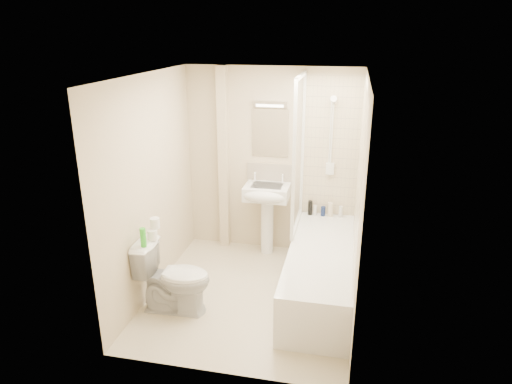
# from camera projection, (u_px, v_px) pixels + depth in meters

# --- Properties ---
(floor) EXTENTS (2.50, 2.50, 0.00)m
(floor) POSITION_uv_depth(u_px,v_px,m) (251.00, 295.00, 5.11)
(floor) COLOR beige
(floor) RESTS_ON ground
(wall_back) EXTENTS (2.20, 0.02, 2.40)m
(wall_back) POSITION_uv_depth(u_px,v_px,m) (271.00, 162.00, 5.85)
(wall_back) COLOR beige
(wall_back) RESTS_ON ground
(wall_left) EXTENTS (0.02, 2.50, 2.40)m
(wall_left) POSITION_uv_depth(u_px,v_px,m) (151.00, 187.00, 4.92)
(wall_left) COLOR beige
(wall_left) RESTS_ON ground
(wall_right) EXTENTS (0.02, 2.50, 2.40)m
(wall_right) POSITION_uv_depth(u_px,v_px,m) (359.00, 203.00, 4.49)
(wall_right) COLOR beige
(wall_right) RESTS_ON ground
(ceiling) EXTENTS (2.20, 2.50, 0.02)m
(ceiling) POSITION_uv_depth(u_px,v_px,m) (250.00, 75.00, 4.30)
(ceiling) COLOR white
(ceiling) RESTS_ON wall_back
(tile_back) EXTENTS (0.70, 0.01, 1.75)m
(tile_back) POSITION_uv_depth(u_px,v_px,m) (331.00, 148.00, 5.62)
(tile_back) COLOR beige
(tile_back) RESTS_ON wall_back
(tile_right) EXTENTS (0.01, 2.10, 1.75)m
(tile_right) POSITION_uv_depth(u_px,v_px,m) (359.00, 175.00, 4.60)
(tile_right) COLOR beige
(tile_right) RESTS_ON wall_right
(pipe_boxing) EXTENTS (0.12, 0.12, 2.40)m
(pipe_boxing) POSITION_uv_depth(u_px,v_px,m) (224.00, 161.00, 5.92)
(pipe_boxing) COLOR beige
(pipe_boxing) RESTS_ON ground
(splashback) EXTENTS (0.60, 0.02, 0.30)m
(splashback) POSITION_uv_depth(u_px,v_px,m) (270.00, 175.00, 5.91)
(splashback) COLOR beige
(splashback) RESTS_ON wall_back
(mirror) EXTENTS (0.46, 0.01, 0.60)m
(mirror) POSITION_uv_depth(u_px,v_px,m) (270.00, 133.00, 5.72)
(mirror) COLOR white
(mirror) RESTS_ON wall_back
(strip_light) EXTENTS (0.42, 0.07, 0.07)m
(strip_light) POSITION_uv_depth(u_px,v_px,m) (270.00, 104.00, 5.57)
(strip_light) COLOR silver
(strip_light) RESTS_ON wall_back
(bathtub) EXTENTS (0.70, 2.10, 0.55)m
(bathtub) POSITION_uv_depth(u_px,v_px,m) (320.00, 270.00, 5.05)
(bathtub) COLOR white
(bathtub) RESTS_ON ground
(shower_screen) EXTENTS (0.04, 0.92, 1.80)m
(shower_screen) POSITION_uv_depth(u_px,v_px,m) (299.00, 154.00, 5.28)
(shower_screen) COLOR white
(shower_screen) RESTS_ON bathtub
(shower_fixture) EXTENTS (0.10, 0.16, 0.99)m
(shower_fixture) POSITION_uv_depth(u_px,v_px,m) (331.00, 139.00, 5.54)
(shower_fixture) COLOR white
(shower_fixture) RESTS_ON wall_back
(pedestal_sink) EXTENTS (0.56, 0.50, 1.08)m
(pedestal_sink) POSITION_uv_depth(u_px,v_px,m) (266.00, 200.00, 5.79)
(pedestal_sink) COLOR white
(pedestal_sink) RESTS_ON ground
(bottle_black_a) EXTENTS (0.06, 0.06, 0.19)m
(bottle_black_a) POSITION_uv_depth(u_px,v_px,m) (310.00, 208.00, 5.86)
(bottle_black_a) COLOR black
(bottle_black_a) RESTS_ON bathtub
(bottle_white_a) EXTENTS (0.05, 0.05, 0.13)m
(bottle_white_a) POSITION_uv_depth(u_px,v_px,m) (315.00, 210.00, 5.85)
(bottle_white_a) COLOR silver
(bottle_white_a) RESTS_ON bathtub
(bottle_blue) EXTENTS (0.06, 0.06, 0.12)m
(bottle_blue) POSITION_uv_depth(u_px,v_px,m) (323.00, 211.00, 5.84)
(bottle_blue) COLOR #12204F
(bottle_blue) RESTS_ON bathtub
(bottle_cream) EXTENTS (0.07, 0.07, 0.19)m
(bottle_cream) POSITION_uv_depth(u_px,v_px,m) (331.00, 210.00, 5.81)
(bottle_cream) COLOR beige
(bottle_cream) RESTS_ON bathtub
(bottle_white_b) EXTENTS (0.05, 0.05, 0.15)m
(bottle_white_b) POSITION_uv_depth(u_px,v_px,m) (341.00, 212.00, 5.79)
(bottle_white_b) COLOR white
(bottle_white_b) RESTS_ON bathtub
(toilet) EXTENTS (0.49, 0.79, 0.77)m
(toilet) POSITION_uv_depth(u_px,v_px,m) (174.00, 277.00, 4.73)
(toilet) COLOR white
(toilet) RESTS_ON ground
(toilet_roll_lower) EXTENTS (0.10, 0.10, 0.10)m
(toilet_roll_lower) POSITION_uv_depth(u_px,v_px,m) (152.00, 235.00, 4.67)
(toilet_roll_lower) COLOR white
(toilet_roll_lower) RESTS_ON toilet
(toilet_roll_upper) EXTENTS (0.10, 0.10, 0.11)m
(toilet_roll_upper) POSITION_uv_depth(u_px,v_px,m) (155.00, 223.00, 4.68)
(toilet_roll_upper) COLOR white
(toilet_roll_upper) RESTS_ON toilet_roll_lower
(green_bottle) EXTENTS (0.06, 0.06, 0.20)m
(green_bottle) POSITION_uv_depth(u_px,v_px,m) (143.00, 237.00, 4.51)
(green_bottle) COLOR green
(green_bottle) RESTS_ON toilet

